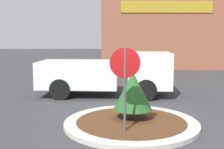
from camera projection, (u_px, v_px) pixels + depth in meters
ground_plane at (131, 125)px, 8.42m from camera, size 120.00×120.00×0.00m
traffic_island at (131, 123)px, 8.41m from camera, size 4.01×4.01×0.13m
stop_sign at (125, 74)px, 7.29m from camera, size 0.80×0.07×2.38m
island_shrub at (133, 91)px, 8.57m from camera, size 1.19×1.19×1.45m
utility_truck at (107, 73)px, 12.66m from camera, size 5.98×2.59×1.97m
storefront_building at (159, 34)px, 25.33m from camera, size 10.37×6.07×5.84m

